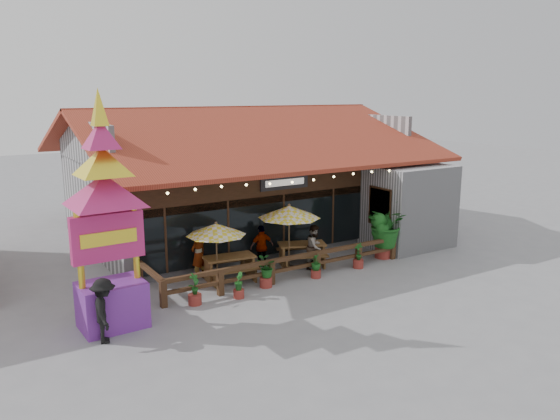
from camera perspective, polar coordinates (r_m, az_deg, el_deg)
ground at (r=21.32m, az=4.19°, el=-6.16°), size 100.00×100.00×0.00m
restaurant_building at (r=26.38m, az=-3.77°, el=2.33°), size 15.50×14.73×6.09m
patio_railing at (r=19.73m, az=-0.65°, el=-5.77°), size 10.00×2.60×0.92m
umbrella_left at (r=19.27m, az=-6.69°, el=-2.06°), size 2.74×2.74×2.27m
umbrella_right at (r=20.78m, az=0.96°, el=-0.22°), size 2.76×2.76×2.56m
picnic_table_left at (r=20.03m, az=-5.32°, el=-5.60°), size 2.03×1.81×0.88m
picnic_table_right at (r=21.64m, az=2.30°, el=-4.22°), size 2.28×2.14×0.88m
thai_sign_tower at (r=15.87m, az=-17.84°, el=1.37°), size 2.81×2.81×7.33m
tropical_plant at (r=22.72m, az=10.82°, el=-1.50°), size 2.19×2.29×2.46m
diner_a at (r=20.10m, az=-8.51°, el=-4.66°), size 0.79×0.66×1.84m
diner_b at (r=21.14m, az=3.64°, el=-3.85°), size 1.06×1.01×1.73m
diner_c at (r=21.26m, az=-1.92°, el=-3.83°), size 1.01×0.49×1.67m
pedestrian at (r=15.75m, az=-17.91°, el=-9.98°), size 0.90×1.28×1.81m
planter_a at (r=17.90m, az=-8.91°, el=-8.40°), size 0.45×0.43×1.06m
planter_b at (r=18.30m, az=-4.34°, el=-7.96°), size 0.40×0.42×0.89m
planter_c at (r=19.17m, az=-1.50°, el=-6.32°), size 0.87×0.86×1.09m
planter_d at (r=20.19m, az=3.77°, el=-5.89°), size 0.48×0.48×0.91m
planter_e at (r=21.48m, az=8.19°, el=-4.93°), size 0.41×0.41×1.00m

